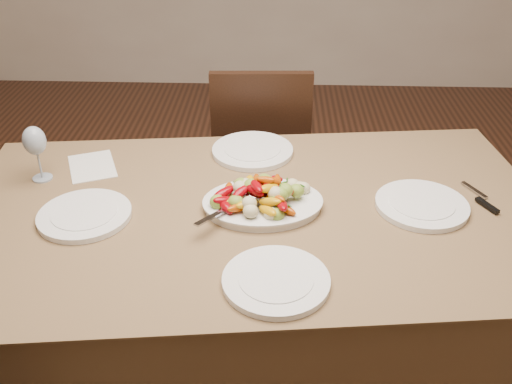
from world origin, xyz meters
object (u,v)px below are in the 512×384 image
object	(u,v)px
dining_table	(256,300)
plate_near	(276,281)
wine_glass	(37,152)
plate_right	(422,205)
serving_platter	(263,205)
plate_far	(253,151)
chair_far	(260,155)
plate_left	(85,215)

from	to	relation	value
dining_table	plate_near	distance (m)	0.53
dining_table	wine_glass	size ratio (longest dim) A/B	8.98
plate_right	wine_glass	size ratio (longest dim) A/B	1.40
serving_platter	plate_right	xyz separation A→B (m)	(0.50, 0.02, -0.00)
dining_table	plate_far	distance (m)	0.54
serving_platter	plate_near	world-z (taller)	serving_platter
serving_platter	wine_glass	bearing A→B (deg)	168.50
plate_near	wine_glass	bearing A→B (deg)	147.46
chair_far	plate_right	distance (m)	1.05
plate_far	plate_near	bearing A→B (deg)	-82.69
plate_left	chair_far	bearing A→B (deg)	62.28
serving_platter	plate_far	bearing A→B (deg)	97.46
dining_table	chair_far	distance (m)	0.90
chair_far	plate_near	xyz separation A→B (m)	(0.08, -1.24, 0.29)
plate_left	plate_right	size ratio (longest dim) A/B	0.98
dining_table	plate_far	size ratio (longest dim) A/B	6.21
plate_right	plate_far	world-z (taller)	same
chair_far	dining_table	bearing A→B (deg)	88.47
plate_right	plate_near	world-z (taller)	same
plate_far	plate_near	size ratio (longest dim) A/B	1.06
plate_far	plate_left	bearing A→B (deg)	-137.95
plate_right	wine_glass	xyz separation A→B (m)	(-1.25, 0.13, 0.09)
plate_left	wine_glass	world-z (taller)	wine_glass
serving_platter	chair_far	bearing A→B (deg)	92.26
plate_far	wine_glass	distance (m)	0.74
wine_glass	plate_right	bearing A→B (deg)	-5.97
plate_right	plate_near	xyz separation A→B (m)	(-0.45, -0.38, 0.00)
plate_right	plate_far	xyz separation A→B (m)	(-0.54, 0.35, 0.00)
plate_far	plate_near	xyz separation A→B (m)	(0.09, -0.72, 0.00)
serving_platter	plate_left	world-z (taller)	serving_platter
chair_far	serving_platter	xyz separation A→B (m)	(0.03, -0.89, 0.30)
plate_far	wine_glass	world-z (taller)	wine_glass
plate_right	plate_near	size ratio (longest dim) A/B	1.02
wine_glass	serving_platter	bearing A→B (deg)	-11.50
plate_left	plate_near	world-z (taller)	same
dining_table	plate_near	size ratio (longest dim) A/B	6.56
plate_left	plate_near	bearing A→B (deg)	-25.72
chair_far	plate_far	world-z (taller)	chair_far
chair_far	serving_platter	bearing A→B (deg)	89.83
serving_platter	wine_glass	size ratio (longest dim) A/B	1.76
plate_far	wine_glass	xyz separation A→B (m)	(-0.70, -0.22, 0.09)
dining_table	chair_far	bearing A→B (deg)	90.90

